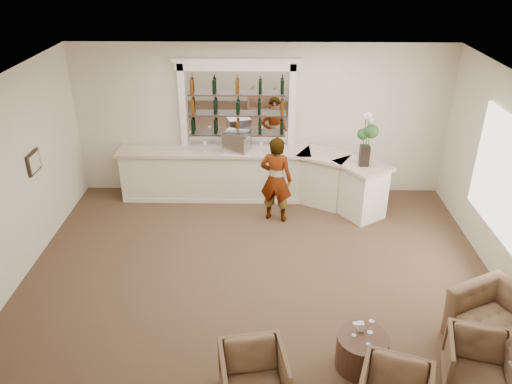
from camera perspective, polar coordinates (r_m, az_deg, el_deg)
ground at (r=8.50m, az=0.30°, el=-10.37°), size 8.00×8.00×0.00m
room_shell at (r=7.97m, az=1.58°, el=6.30°), size 8.04×7.02×3.32m
bar_counter at (r=10.77m, az=-0.34°, el=1.86°), size 5.72×1.80×1.14m
back_bar_alcove at (r=10.64m, az=-2.15°, el=9.95°), size 2.64×0.25×3.00m
cocktail_table at (r=7.12m, az=11.98°, el=-17.39°), size 0.69×0.69×0.50m
sommelier at (r=9.88m, az=2.31°, el=1.43°), size 0.74×0.59×1.78m
armchair_left at (r=6.50m, az=-0.28°, el=-20.43°), size 0.93×0.95×0.75m
armchair_right at (r=7.21m, az=24.03°, el=-17.61°), size 0.97×0.99×0.74m
armchair_far at (r=7.93m, az=26.31°, el=-13.37°), size 1.49×1.55×0.78m
espresso_machine at (r=10.50m, az=-2.26°, el=5.79°), size 0.59×0.54×0.43m
flower_vase at (r=9.89m, az=12.51°, el=6.26°), size 0.29×0.29×1.09m
wine_glass_bar_left at (r=10.57m, az=-5.82°, el=5.17°), size 0.07×0.07×0.21m
wine_glass_bar_right at (r=10.47m, az=0.59°, el=5.11°), size 0.07×0.07×0.21m
wine_glass_tbl_a at (r=6.88m, az=11.21°, el=-15.15°), size 0.07×0.07×0.21m
wine_glass_tbl_b at (r=6.95m, az=12.99°, el=-14.79°), size 0.07×0.07×0.21m
wine_glass_tbl_c at (r=6.79m, az=12.81°, el=-15.99°), size 0.07×0.07×0.21m
napkin_holder at (r=7.00m, az=11.87°, el=-14.78°), size 0.08×0.08×0.12m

